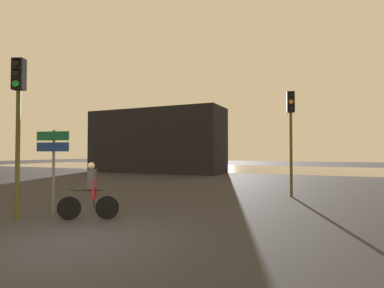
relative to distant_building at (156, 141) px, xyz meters
name	(u,v)px	position (x,y,z in m)	size (l,w,h in m)	color
ground_plane	(74,243)	(9.87, -19.75, -2.95)	(120.00, 120.00, 0.00)	#28282D
water_strip	(278,169)	(9.87, 10.00, -2.95)	(80.00, 16.00, 0.01)	gray
distant_building	(156,141)	(0.00, 0.00, 0.00)	(13.07, 4.00, 5.90)	black
traffic_light_far_right	(291,124)	(13.39, -11.05, 0.19)	(0.36, 0.38, 4.53)	#4C4719
traffic_light_near_left	(18,108)	(6.77, -18.81, 0.23)	(0.39, 0.40, 4.58)	#4C4719
direction_sign_post	(53,156)	(7.04, -17.83, -1.16)	(1.08, 0.28, 2.60)	slate
cyclist	(91,191)	(8.65, -17.93, -2.13)	(1.51, 0.88, 1.62)	black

